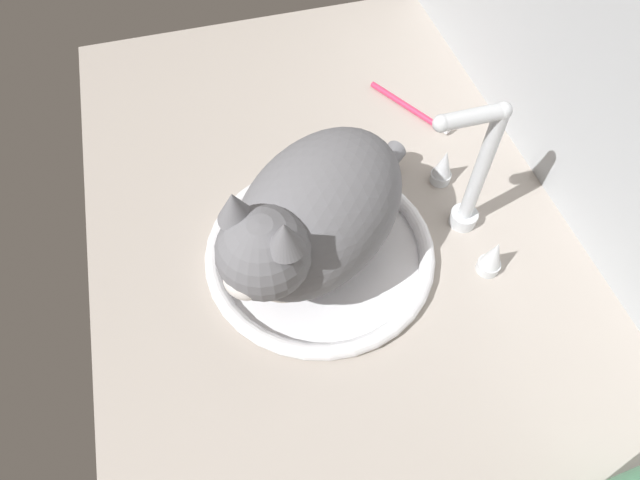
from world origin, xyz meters
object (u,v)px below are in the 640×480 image
Objects in this scene: sink_basin at (320,252)px; toothbrush at (411,108)px; faucet at (471,185)px; cat at (311,219)px.

sink_basin reaches higher than toothbrush.
toothbrush is at bearing 175.22° from faucet.
sink_basin is at bearing -90.00° from faucet.
faucet is 23.03cm from cat.
cat is (1.30, -22.88, 2.33)cm from faucet.
cat is 37.46cm from toothbrush.
sink_basin is 22.70cm from faucet.
faucet is 0.69× the size of cat.
toothbrush is at bearing 136.48° from sink_basin.
sink_basin is 1.41× the size of faucet.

